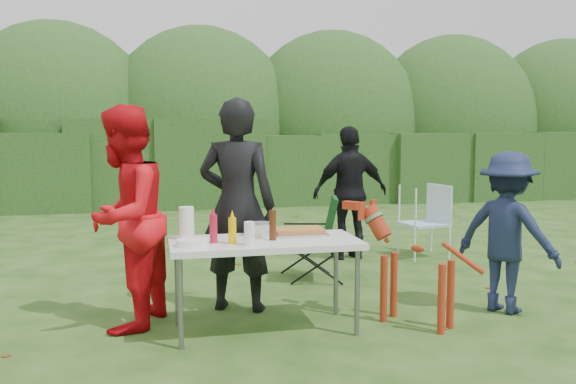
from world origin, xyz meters
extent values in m
plane|color=#1E4211|center=(0.00, 0.00, 0.00)|extent=(80.00, 80.00, 0.00)
cube|color=#23471C|center=(0.00, 8.00, 0.85)|extent=(22.00, 1.40, 1.70)
ellipsoid|color=#3D6628|center=(0.00, 9.60, 1.60)|extent=(20.00, 2.60, 3.20)
cube|color=silver|center=(-0.31, -0.13, 0.71)|extent=(1.50, 0.70, 0.05)
cylinder|color=slate|center=(-0.99, -0.41, 0.34)|extent=(0.04, 0.04, 0.69)
cylinder|color=slate|center=(0.37, -0.41, 0.34)|extent=(0.04, 0.04, 0.69)
cylinder|color=slate|center=(-0.99, 0.15, 0.34)|extent=(0.04, 0.04, 0.69)
cylinder|color=slate|center=(0.37, 0.15, 0.34)|extent=(0.04, 0.04, 0.69)
imported|color=black|center=(-0.44, 0.50, 0.94)|extent=(0.81, 0.68, 1.89)
imported|color=red|center=(-1.39, 0.20, 0.90)|extent=(0.97, 1.07, 1.81)
imported|color=black|center=(1.23, 2.34, 0.83)|extent=(1.00, 0.48, 1.65)
imported|color=#161F3D|center=(1.88, -0.08, 0.71)|extent=(0.96, 1.05, 1.42)
cube|color=#B7B7BA|center=(0.01, 0.04, 0.75)|extent=(0.45, 0.30, 0.02)
cube|color=#B37035|center=(0.01, 0.04, 0.78)|extent=(0.40, 0.26, 0.04)
cylinder|color=#F5BB00|center=(-0.58, -0.23, 0.84)|extent=(0.06, 0.06, 0.20)
cylinder|color=#B41634|center=(-0.72, -0.17, 0.85)|extent=(0.06, 0.06, 0.22)
cylinder|color=#47230F|center=(-0.25, -0.15, 0.86)|extent=(0.06, 0.06, 0.24)
cylinder|color=white|center=(-0.91, 0.04, 0.87)|extent=(0.12, 0.12, 0.26)
cylinder|color=white|center=(-0.46, -0.32, 0.83)|extent=(0.08, 0.08, 0.18)
cylinder|color=silver|center=(-0.30, 0.08, 0.79)|extent=(0.26, 0.26, 0.10)
cylinder|color=white|center=(-0.89, -0.25, 0.77)|extent=(0.24, 0.24, 0.05)
camera|label=1|loc=(-1.18, -4.82, 1.62)|focal=38.00mm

